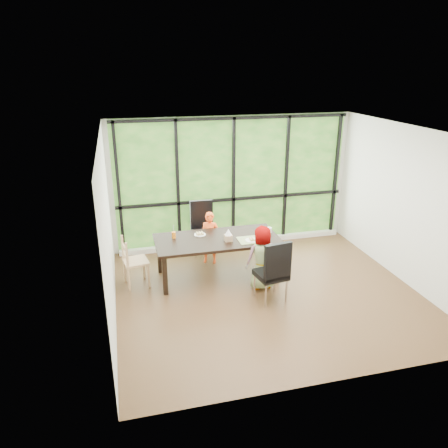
{
  "coord_description": "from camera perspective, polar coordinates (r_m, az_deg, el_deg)",
  "views": [
    {
      "loc": [
        -2.26,
        -6.02,
        3.67
      ],
      "look_at": [
        -0.58,
        0.69,
        1.05
      ],
      "focal_mm": 34.35,
      "sensor_mm": 36.0,
      "label": 1
    }
  ],
  "objects": [
    {
      "name": "ground",
      "position": [
        7.4,
        5.72,
        -9.08
      ],
      "size": [
        5.0,
        5.0,
        0.0
      ],
      "primitive_type": "plane",
      "color": "black",
      "rests_on": "ground"
    },
    {
      "name": "back_wall",
      "position": [
        8.88,
        1.17,
        5.6
      ],
      "size": [
        5.0,
        0.0,
        5.0
      ],
      "primitive_type": "plane",
      "rotation": [
        1.57,
        0.0,
        0.0
      ],
      "color": "silver",
      "rests_on": "ground"
    },
    {
      "name": "foliage_backdrop",
      "position": [
        8.86,
        1.21,
        5.57
      ],
      "size": [
        4.8,
        0.02,
        2.65
      ],
      "primitive_type": "cube",
      "color": "#234A19",
      "rests_on": "back_wall"
    },
    {
      "name": "window_mullions",
      "position": [
        8.83,
        1.28,
        5.5
      ],
      "size": [
        4.8,
        0.06,
        2.65
      ],
      "primitive_type": null,
      "color": "black",
      "rests_on": "back_wall"
    },
    {
      "name": "window_sill",
      "position": [
        9.22,
        1.28,
        -2.39
      ],
      "size": [
        4.8,
        0.12,
        0.1
      ],
      "primitive_type": "cube",
      "color": "silver",
      "rests_on": "ground"
    },
    {
      "name": "dining_table",
      "position": [
        7.73,
        -0.9,
        -4.5
      ],
      "size": [
        2.22,
        1.11,
        0.75
      ],
      "primitive_type": "cube",
      "rotation": [
        0.0,
        0.0,
        -0.04
      ],
      "color": "black",
      "rests_on": "ground"
    },
    {
      "name": "chair_window_leather",
      "position": [
        8.59,
        -2.77,
        -0.66
      ],
      "size": [
        0.47,
        0.47,
        1.08
      ],
      "primitive_type": "cube",
      "rotation": [
        0.0,
        0.0,
        -0.03
      ],
      "color": "black",
      "rests_on": "ground"
    },
    {
      "name": "chair_interior_leather",
      "position": [
        6.96,
        6.28,
        -6.12
      ],
      "size": [
        0.53,
        0.53,
        1.08
      ],
      "primitive_type": "cube",
      "rotation": [
        0.0,
        0.0,
        3.31
      ],
      "color": "black",
      "rests_on": "ground"
    },
    {
      "name": "chair_end_beech",
      "position": [
        7.57,
        -11.67,
        -4.9
      ],
      "size": [
        0.46,
        0.48,
        0.9
      ],
      "primitive_type": "cube",
      "rotation": [
        0.0,
        0.0,
        1.74
      ],
      "color": "tan",
      "rests_on": "ground"
    },
    {
      "name": "child_toddler",
      "position": [
        8.23,
        -1.9,
        -1.85
      ],
      "size": [
        0.44,
        0.37,
        1.02
      ],
      "primitive_type": "imported",
      "rotation": [
        0.0,
        0.0,
        -0.39
      ],
      "color": "#FF521B",
      "rests_on": "ground"
    },
    {
      "name": "child_older",
      "position": [
        7.31,
        5.09,
        -4.5
      ],
      "size": [
        0.56,
        0.37,
        1.13
      ],
      "primitive_type": "imported",
      "rotation": [
        0.0,
        0.0,
        3.16
      ],
      "color": "slate",
      "rests_on": "ground"
    },
    {
      "name": "placemat",
      "position": [
        7.53,
        3.77,
        -2.1
      ],
      "size": [
        0.49,
        0.36,
        0.01
      ],
      "primitive_type": "cube",
      "color": "tan",
      "rests_on": "dining_table"
    },
    {
      "name": "plate_far",
      "position": [
        7.73,
        -3.23,
        -1.42
      ],
      "size": [
        0.21,
        0.21,
        0.01
      ],
      "primitive_type": "cylinder",
      "color": "white",
      "rests_on": "dining_table"
    },
    {
      "name": "plate_near",
      "position": [
        7.49,
        3.75,
        -2.19
      ],
      "size": [
        0.24,
        0.24,
        0.01
      ],
      "primitive_type": "cylinder",
      "color": "white",
      "rests_on": "dining_table"
    },
    {
      "name": "orange_cup",
      "position": [
        7.63,
        -6.7,
        -1.46
      ],
      "size": [
        0.07,
        0.07,
        0.11
      ],
      "primitive_type": "cylinder",
      "color": "orange",
      "rests_on": "dining_table"
    },
    {
      "name": "green_cup",
      "position": [
        7.52,
        5.97,
        -1.77
      ],
      "size": [
        0.07,
        0.07,
        0.11
      ],
      "primitive_type": "cylinder",
      "color": "#57BC39",
      "rests_on": "dining_table"
    },
    {
      "name": "white_mug",
      "position": [
        7.87,
        6.03,
        -0.8
      ],
      "size": [
        0.09,
        0.09,
        0.09
      ],
      "primitive_type": "cylinder",
      "color": "white",
      "rests_on": "dining_table"
    },
    {
      "name": "tissue_box",
      "position": [
        7.45,
        0.58,
        -1.86
      ],
      "size": [
        0.13,
        0.13,
        0.11
      ],
      "primitive_type": "cube",
      "color": "tan",
      "rests_on": "dining_table"
    },
    {
      "name": "crepe_rolls_far",
      "position": [
        7.72,
        -3.23,
        -1.25
      ],
      "size": [
        0.15,
        0.12,
        0.04
      ],
      "primitive_type": null,
      "color": "tan",
      "rests_on": "plate_far"
    },
    {
      "name": "crepe_rolls_near",
      "position": [
        7.48,
        3.76,
        -2.01
      ],
      "size": [
        0.1,
        0.12,
        0.04
      ],
      "primitive_type": null,
      "color": "tan",
      "rests_on": "plate_near"
    },
    {
      "name": "straw_white",
      "position": [
        7.59,
        -6.73,
        -0.78
      ],
      "size": [
        0.01,
        0.04,
        0.2
      ],
      "primitive_type": "cylinder",
      "rotation": [
        0.14,
        0.0,
        0.0
      ],
      "color": "white",
      "rests_on": "orange_cup"
    },
    {
      "name": "straw_pink",
      "position": [
        7.48,
        5.99,
        -1.09
      ],
      "size": [
        0.01,
        0.04,
        0.2
      ],
      "primitive_type": "cylinder",
      "rotation": [
        0.14,
        0.0,
        0.0
      ],
      "color": "pink",
      "rests_on": "green_cup"
    },
    {
      "name": "tissue",
      "position": [
        7.41,
        0.58,
        -1.06
      ],
      "size": [
        0.12,
        0.12,
        0.11
      ],
      "primitive_type": "cone",
      "color": "white",
      "rests_on": "tissue_box"
    }
  ]
}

